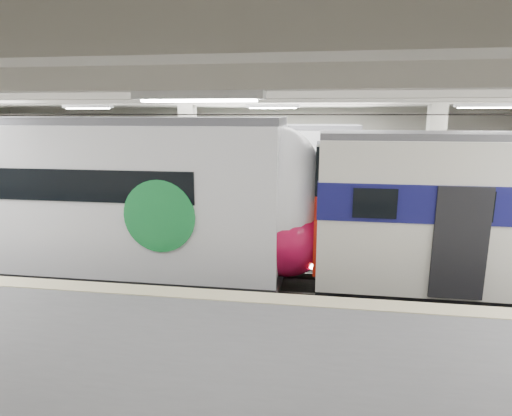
# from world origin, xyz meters

# --- Properties ---
(station_hall) EXTENTS (36.00, 24.00, 5.75)m
(station_hall) POSITION_xyz_m (0.00, -1.74, 3.24)
(station_hall) COLOR black
(station_hall) RESTS_ON ground
(modern_emu) EXTENTS (14.46, 2.98, 4.63)m
(modern_emu) POSITION_xyz_m (-4.77, -0.00, 2.28)
(modern_emu) COLOR white
(modern_emu) RESTS_ON ground
(far_train) EXTENTS (13.44, 2.85, 4.30)m
(far_train) POSITION_xyz_m (-3.79, 5.50, 2.23)
(far_train) COLOR white
(far_train) RESTS_ON ground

